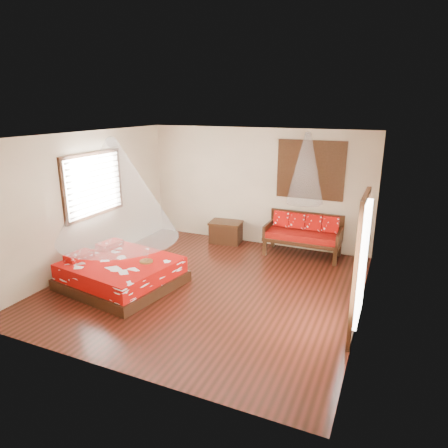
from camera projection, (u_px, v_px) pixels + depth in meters
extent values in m
cube|color=black|center=(207.00, 286.00, 7.59)|extent=(5.50, 5.50, 0.02)
cube|color=white|center=(205.00, 135.00, 6.78)|extent=(5.50, 5.50, 0.02)
cube|color=tan|center=(87.00, 201.00, 8.25)|extent=(0.02, 5.50, 2.80)
cube|color=tan|center=(368.00, 234.00, 6.12)|extent=(0.02, 5.50, 2.80)
cube|color=tan|center=(257.00, 187.00, 9.60)|extent=(5.50, 0.02, 2.80)
cube|color=tan|center=(104.00, 271.00, 4.77)|extent=(5.50, 0.02, 2.80)
cube|color=black|center=(122.00, 280.00, 7.59)|extent=(2.22, 2.06, 0.20)
cube|color=#AB0905|center=(121.00, 268.00, 7.52)|extent=(2.10, 1.95, 0.30)
cube|color=#AB0905|center=(79.00, 256.00, 7.53)|extent=(0.36, 0.55, 0.13)
cube|color=#AB0905|center=(110.00, 245.00, 8.13)|extent=(0.36, 0.55, 0.13)
cube|color=black|center=(265.00, 246.00, 9.08)|extent=(0.08, 0.08, 0.42)
cube|color=black|center=(335.00, 256.00, 8.47)|extent=(0.08, 0.08, 0.42)
cube|color=black|center=(273.00, 238.00, 9.63)|extent=(0.08, 0.08, 0.42)
cube|color=black|center=(339.00, 247.00, 9.03)|extent=(0.08, 0.08, 0.42)
cube|color=black|center=(302.00, 240.00, 9.00)|extent=(1.69, 0.75, 0.08)
cube|color=#800406|center=(303.00, 235.00, 8.97)|extent=(1.63, 0.69, 0.14)
cube|color=black|center=(306.00, 223.00, 9.21)|extent=(1.69, 0.06, 0.55)
cube|color=black|center=(269.00, 229.00, 9.27)|extent=(0.06, 0.75, 0.30)
cube|color=black|center=(339.00, 238.00, 8.65)|extent=(0.06, 0.75, 0.30)
cube|color=#AB0905|center=(281.00, 219.00, 9.31)|extent=(0.36, 0.19, 0.37)
cube|color=#AB0905|center=(297.00, 221.00, 9.16)|extent=(0.36, 0.19, 0.37)
cube|color=#AB0905|center=(314.00, 223.00, 9.02)|extent=(0.36, 0.19, 0.37)
cube|color=#AB0905|center=(331.00, 225.00, 8.87)|extent=(0.36, 0.19, 0.37)
cube|color=black|center=(226.00, 233.00, 9.93)|extent=(0.79, 0.61, 0.48)
cube|color=black|center=(226.00, 223.00, 9.85)|extent=(0.84, 0.65, 0.05)
cube|color=black|center=(311.00, 170.00, 8.93)|extent=(1.52, 0.06, 1.32)
cube|color=black|center=(310.00, 170.00, 8.92)|extent=(1.35, 0.04, 1.10)
cube|color=black|center=(93.00, 185.00, 8.32)|extent=(0.08, 1.74, 1.34)
cube|color=silver|center=(95.00, 185.00, 8.31)|extent=(0.04, 1.54, 1.10)
cube|color=black|center=(358.00, 269.00, 5.71)|extent=(0.08, 1.02, 2.16)
cube|color=white|center=(358.00, 262.00, 5.69)|extent=(0.03, 0.82, 1.70)
cylinder|color=brown|center=(146.00, 261.00, 7.41)|extent=(0.25, 0.25, 0.03)
cone|color=silver|center=(115.00, 190.00, 7.09)|extent=(2.21, 2.21, 1.80)
cone|color=silver|center=(306.00, 168.00, 8.49)|extent=(0.80, 0.80, 1.50)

